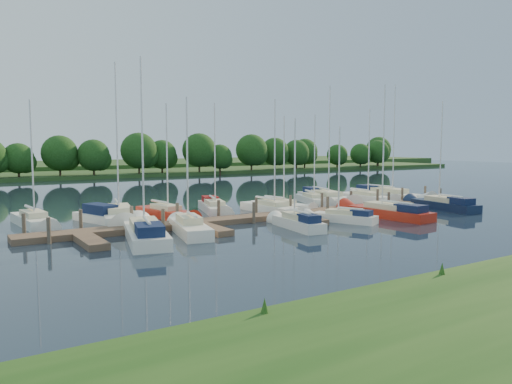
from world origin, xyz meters
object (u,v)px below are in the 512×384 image
sailboat_n_0 (34,222)px  motorboat (102,218)px  dock (288,216)px  sailboat_n_5 (273,210)px  sailboat_s_2 (297,224)px

sailboat_n_0 → motorboat: size_ratio=1.59×
sailboat_n_0 → dock: bearing=153.6°
motorboat → sailboat_n_5: 14.09m
dock → sailboat_n_0: (-17.72, 6.80, 0.08)m
motorboat → sailboat_s_2: (10.78, -10.22, -0.02)m
motorboat → sailboat_s_2: 14.85m
motorboat → sailboat_n_5: bearing=150.7°
motorboat → sailboat_s_2: size_ratio=0.73×
sailboat_n_5 → sailboat_s_2: bearing=65.6°
sailboat_s_2 → sailboat_n_0: bearing=151.8°
dock → sailboat_s_2: size_ratio=4.94×
sailboat_n_5 → dock: bearing=74.8°
dock → sailboat_n_0: sailboat_n_0 is taller
dock → sailboat_n_0: size_ratio=4.23×
sailboat_n_5 → sailboat_s_2: 8.03m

